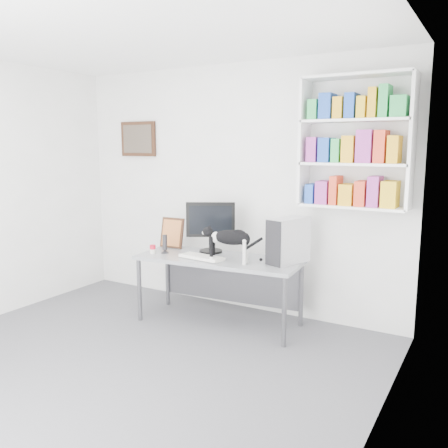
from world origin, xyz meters
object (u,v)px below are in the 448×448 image
object	(u,v)px
bookshelf	(355,142)
monitor	(211,227)
desk	(219,290)
keyboard	(202,257)
soup_can	(153,249)
cat	(230,246)
leaning_print	(172,232)
speaker	(165,243)
pc_tower	(288,240)

from	to	relation	value
bookshelf	monitor	bearing A→B (deg)	-169.09
desk	keyboard	xyz separation A→B (m)	(-0.12, -0.14, 0.37)
soup_can	cat	world-z (taller)	cat
leaning_print	cat	xyz separation A→B (m)	(0.90, -0.28, -0.00)
monitor	speaker	world-z (taller)	monitor
desk	cat	xyz separation A→B (m)	(0.20, -0.13, 0.52)
pc_tower	cat	distance (m)	0.57
bookshelf	speaker	distance (m)	2.17
speaker	soup_can	bearing A→B (deg)	-170.65
monitor	speaker	xyz separation A→B (m)	(-0.40, -0.27, -0.17)
monitor	soup_can	bearing A→B (deg)	-173.46
leaning_print	pc_tower	bearing A→B (deg)	-2.63
leaning_print	soup_can	size ratio (longest dim) A/B	3.81
bookshelf	monitor	distance (m)	1.69
keyboard	pc_tower	xyz separation A→B (m)	(0.81, 0.28, 0.20)
pc_tower	soup_can	size ratio (longest dim) A/B	4.87
bookshelf	keyboard	distance (m)	1.84
bookshelf	keyboard	world-z (taller)	bookshelf
leaning_print	cat	distance (m)	0.94
desk	speaker	xyz separation A→B (m)	(-0.60, -0.11, 0.45)
keyboard	desk	bearing A→B (deg)	54.97
bookshelf	soup_can	xyz separation A→B (m)	(-1.91, -0.63, -1.11)
soup_can	desk	bearing A→B (deg)	15.26
desk	cat	bearing A→B (deg)	-37.93
monitor	desk	bearing A→B (deg)	-68.62
pc_tower	leaning_print	xyz separation A→B (m)	(-1.39, 0.01, -0.05)
desk	speaker	bearing A→B (deg)	-174.75
pc_tower	soup_can	world-z (taller)	pc_tower
bookshelf	desk	size ratio (longest dim) A/B	0.74
desk	leaning_print	size ratio (longest dim) A/B	4.83
pc_tower	desk	bearing A→B (deg)	-150.85
keyboard	bookshelf	bearing A→B (deg)	28.85
cat	pc_tower	bearing A→B (deg)	18.33
monitor	keyboard	world-z (taller)	monitor
pc_tower	speaker	xyz separation A→B (m)	(-1.29, -0.26, -0.12)
bookshelf	soup_can	size ratio (longest dim) A/B	13.65
monitor	cat	world-z (taller)	monitor
bookshelf	pc_tower	size ratio (longest dim) A/B	2.80
desk	soup_can	xyz separation A→B (m)	(-0.70, -0.19, 0.39)
monitor	pc_tower	size ratio (longest dim) A/B	1.24
pc_tower	cat	size ratio (longest dim) A/B	0.81
speaker	soup_can	world-z (taller)	speaker
leaning_print	cat	bearing A→B (deg)	-19.94
speaker	pc_tower	bearing A→B (deg)	-18.59
keyboard	soup_can	distance (m)	0.58
desk	monitor	distance (m)	0.67
monitor	speaker	bearing A→B (deg)	-174.43
keyboard	cat	size ratio (longest dim) A/B	0.85
cat	speaker	bearing A→B (deg)	167.24
desk	leaning_print	distance (m)	0.88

